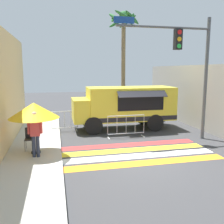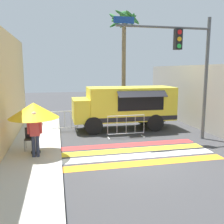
{
  "view_description": "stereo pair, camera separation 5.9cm",
  "coord_description": "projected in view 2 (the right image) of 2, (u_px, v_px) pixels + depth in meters",
  "views": [
    {
      "loc": [
        -3.03,
        -8.62,
        3.33
      ],
      "look_at": [
        -0.38,
        3.06,
        1.31
      ],
      "focal_mm": 40.0,
      "sensor_mm": 36.0,
      "label": 1
    },
    {
      "loc": [
        -2.98,
        -8.63,
        3.33
      ],
      "look_at": [
        -0.38,
        3.06,
        1.31
      ],
      "focal_mm": 40.0,
      "sensor_mm": 36.0,
      "label": 2
    }
  ],
  "objects": [
    {
      "name": "food_truck",
      "position": [
        123.0,
        105.0,
        14.05
      ],
      "size": [
        5.65,
        2.47,
        2.38
      ],
      "color": "yellow",
      "rests_on": "ground_plane"
    },
    {
      "name": "folding_chair",
      "position": [
        31.0,
        136.0,
        10.04
      ],
      "size": [
        0.46,
        0.46,
        0.87
      ],
      "rotation": [
        0.0,
        0.0,
        0.26
      ],
      "color": "#4C4C51",
      "rests_on": "sidewalk_left"
    },
    {
      "name": "patio_umbrella",
      "position": [
        34.0,
        110.0,
        9.38
      ],
      "size": [
        1.88,
        1.88,
        1.96
      ],
      "color": "black",
      "rests_on": "sidewalk_left"
    },
    {
      "name": "crosswalk_painted",
      "position": [
        134.0,
        153.0,
        10.13
      ],
      "size": [
        6.4,
        2.84,
        0.01
      ],
      "color": "orange",
      "rests_on": "ground_plane"
    },
    {
      "name": "barricade_side",
      "position": [
        65.0,
        122.0,
        13.65
      ],
      "size": [
        1.42,
        0.44,
        1.13
      ],
      "color": "#B7BABF",
      "rests_on": "ground_plane"
    },
    {
      "name": "concrete_wall_right",
      "position": [
        211.0,
        99.0,
        13.15
      ],
      "size": [
        0.2,
        16.0,
        3.62
      ],
      "color": "#A39E93",
      "rests_on": "ground_plane"
    },
    {
      "name": "ground_plane",
      "position": [
        139.0,
        158.0,
        9.5
      ],
      "size": [
        60.0,
        60.0,
        0.0
      ],
      "primitive_type": "plane",
      "color": "#38383A"
    },
    {
      "name": "barricade_front",
      "position": [
        126.0,
        127.0,
        12.39
      ],
      "size": [
        1.89,
        0.44,
        1.13
      ],
      "color": "#B7BABF",
      "rests_on": "ground_plane"
    },
    {
      "name": "traffic_signal_pole",
      "position": [
        189.0,
        58.0,
        11.43
      ],
      "size": [
        4.57,
        0.29,
        5.7
      ],
      "color": "#515456",
      "rests_on": "ground_plane"
    },
    {
      "name": "palm_tree",
      "position": [
        124.0,
        39.0,
        17.33
      ],
      "size": [
        2.21,
        2.23,
        7.32
      ],
      "color": "#7A664C",
      "rests_on": "ground_plane"
    },
    {
      "name": "vendor_person",
      "position": [
        35.0,
        131.0,
        9.06
      ],
      "size": [
        0.53,
        0.22,
        1.69
      ],
      "rotation": [
        0.0,
        0.0,
        -0.28
      ],
      "color": "#2D3347",
      "rests_on": "sidewalk_left"
    }
  ]
}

